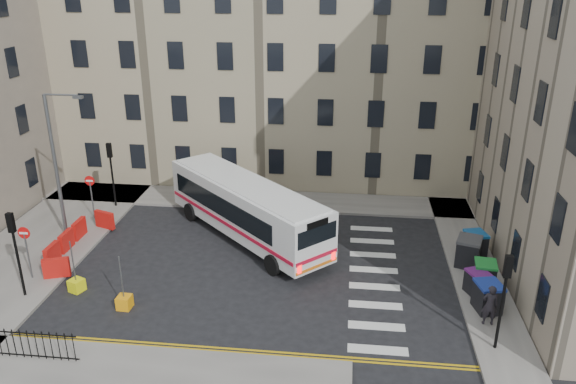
% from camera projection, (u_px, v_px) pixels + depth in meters
% --- Properties ---
extents(ground, '(120.00, 120.00, 0.00)m').
position_uv_depth(ground, '(294.00, 269.00, 28.25)').
color(ground, black).
rests_on(ground, ground).
extents(pavement_north, '(36.00, 3.20, 0.15)m').
position_uv_depth(pavement_north, '(217.00, 198.00, 36.79)').
color(pavement_north, slate).
rests_on(pavement_north, ground).
extents(pavement_east, '(2.40, 26.00, 0.15)m').
position_uv_depth(pavement_east, '(463.00, 241.00, 30.95)').
color(pavement_east, slate).
rests_on(pavement_east, ground).
extents(pavement_west, '(6.00, 22.00, 0.15)m').
position_uv_depth(pavement_west, '(41.00, 244.00, 30.63)').
color(pavement_west, slate).
rests_on(pavement_west, ground).
extents(terrace_north, '(38.30, 10.80, 17.20)m').
position_uv_depth(terrace_north, '(220.00, 51.00, 40.08)').
color(terrace_north, tan).
rests_on(terrace_north, ground).
extents(traffic_light_east, '(0.28, 0.22, 4.10)m').
position_uv_depth(traffic_light_east, '(505.00, 288.00, 21.19)').
color(traffic_light_east, black).
rests_on(traffic_light_east, pavement_east).
extents(traffic_light_nw, '(0.28, 0.22, 4.10)m').
position_uv_depth(traffic_light_nw, '(111.00, 165.00, 34.45)').
color(traffic_light_nw, black).
rests_on(traffic_light_nw, pavement_west).
extents(traffic_light_sw, '(0.28, 0.22, 4.10)m').
position_uv_depth(traffic_light_sw, '(15.00, 242.00, 24.77)').
color(traffic_light_sw, black).
rests_on(traffic_light_sw, pavement_west).
extents(streetlamp, '(0.50, 0.22, 8.14)m').
position_uv_depth(streetlamp, '(55.00, 165.00, 29.86)').
color(streetlamp, '#595B5E').
rests_on(streetlamp, pavement_west).
extents(no_entry_north, '(0.60, 0.08, 3.00)m').
position_uv_depth(no_entry_north, '(91.00, 188.00, 32.95)').
color(no_entry_north, '#595B5E').
rests_on(no_entry_north, pavement_west).
extents(no_entry_south, '(0.60, 0.08, 3.00)m').
position_uv_depth(no_entry_south, '(26.00, 242.00, 26.50)').
color(no_entry_south, '#595B5E').
rests_on(no_entry_south, pavement_west).
extents(roadworks_barriers, '(1.66, 6.26, 1.00)m').
position_uv_depth(roadworks_barriers, '(73.00, 241.00, 29.73)').
color(roadworks_barriers, red).
rests_on(roadworks_barriers, pavement_west).
extents(bus, '(10.29, 10.31, 3.24)m').
position_uv_depth(bus, '(246.00, 207.00, 30.92)').
color(bus, silver).
rests_on(bus, ground).
extents(wheelie_bin_a, '(1.27, 1.39, 1.31)m').
position_uv_depth(wheelie_bin_a, '(488.00, 297.00, 24.41)').
color(wheelie_bin_a, black).
rests_on(wheelie_bin_a, pavement_east).
extents(wheelie_bin_b, '(1.21, 1.28, 1.12)m').
position_uv_depth(wheelie_bin_b, '(477.00, 282.00, 25.70)').
color(wheelie_bin_b, black).
rests_on(wheelie_bin_b, pavement_east).
extents(wheelie_bin_c, '(1.10, 1.23, 1.24)m').
position_uv_depth(wheelie_bin_c, '(485.00, 274.00, 26.27)').
color(wheelie_bin_c, black).
rests_on(wheelie_bin_c, pavement_east).
extents(wheelie_bin_d, '(1.50, 1.61, 1.46)m').
position_uv_depth(wheelie_bin_d, '(468.00, 251.00, 28.15)').
color(wheelie_bin_d, black).
rests_on(wheelie_bin_d, pavement_east).
extents(wheelie_bin_e, '(1.26, 1.36, 1.26)m').
position_uv_depth(wheelie_bin_e, '(475.00, 243.00, 29.18)').
color(wheelie_bin_e, black).
rests_on(wheelie_bin_e, pavement_east).
extents(pedestrian, '(0.67, 0.44, 1.84)m').
position_uv_depth(pedestrian, '(490.00, 305.00, 23.35)').
color(pedestrian, black).
rests_on(pedestrian, pavement_east).
extents(bollard_yellow, '(0.63, 0.63, 0.60)m').
position_uv_depth(bollard_yellow, '(125.00, 302.00, 24.93)').
color(bollard_yellow, orange).
rests_on(bollard_yellow, ground).
extents(bollard_chevron, '(0.78, 0.78, 0.60)m').
position_uv_depth(bollard_chevron, '(77.00, 285.00, 26.26)').
color(bollard_chevron, '#ECEC0D').
rests_on(bollard_chevron, ground).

